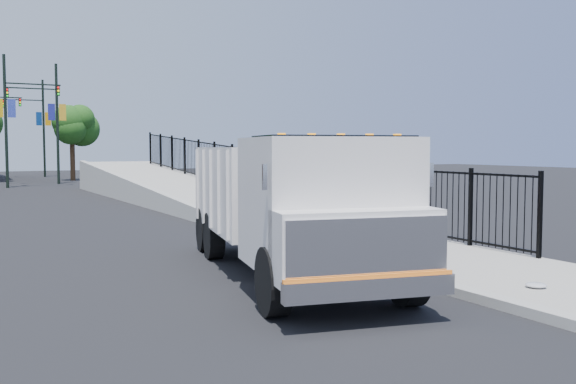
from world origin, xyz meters
TOP-DOWN VIEW (x-y plane):
  - ground at (0.00, 0.00)m, footprint 120.00×120.00m
  - sidewalk at (1.93, -2.00)m, footprint 3.55×12.00m
  - curb at (0.00, -2.00)m, footprint 0.30×12.00m
  - ramp at (2.12, 16.00)m, footprint 3.95×24.06m
  - iron_fence at (3.55, 12.00)m, footprint 0.10×28.00m
  - truck at (-1.67, -0.64)m, footprint 4.07×8.13m
  - worker at (1.21, -0.57)m, footprint 0.43×0.61m
  - debris at (1.18, -3.93)m, footprint 0.35×0.35m
  - light_pole_0 at (-3.53, 30.85)m, footprint 3.77×0.22m
  - light_pole_1 at (-0.70, 33.95)m, footprint 3.78×0.22m
  - light_pole_3 at (-0.02, 45.13)m, footprint 3.78×0.22m
  - tree_1 at (1.27, 38.10)m, footprint 2.40×2.40m

SIDE VIEW (x-z plane):
  - ground at x=0.00m, z-range 0.00..0.00m
  - ramp at x=2.12m, z-range -1.60..1.60m
  - sidewalk at x=1.93m, z-range 0.00..0.12m
  - curb at x=0.00m, z-range 0.00..0.16m
  - debris at x=1.18m, z-range 0.12..0.21m
  - iron_fence at x=3.55m, z-range 0.00..1.80m
  - worker at x=1.21m, z-range 0.12..1.72m
  - truck at x=-1.67m, z-range 0.17..2.83m
  - tree_1 at x=1.27m, z-range 1.33..6.53m
  - light_pole_0 at x=-3.53m, z-range 0.36..8.36m
  - light_pole_1 at x=-0.70m, z-range 0.36..8.36m
  - light_pole_3 at x=-0.02m, z-range 0.36..8.36m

